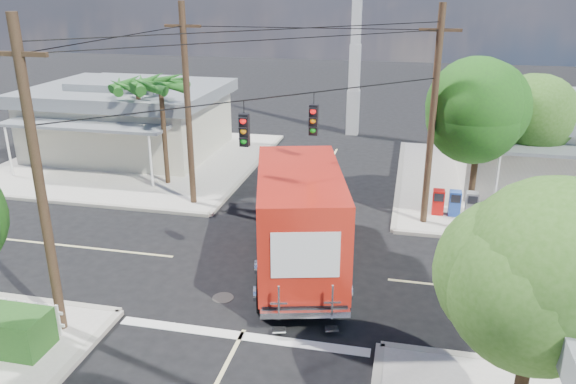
% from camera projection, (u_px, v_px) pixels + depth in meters
% --- Properties ---
extents(ground, '(120.00, 120.00, 0.00)m').
position_uv_depth(ground, '(276.00, 268.00, 20.26)').
color(ground, black).
rests_on(ground, ground).
extents(sidewalk_ne, '(14.12, 14.12, 0.14)m').
position_uv_depth(sidewalk_ne, '(539.00, 188.00, 27.98)').
color(sidewalk_ne, '#ACA69B').
rests_on(sidewalk_ne, ground).
extents(sidewalk_nw, '(14.12, 14.12, 0.14)m').
position_uv_depth(sidewalk_nw, '(138.00, 161.00, 32.41)').
color(sidewalk_nw, '#ACA69B').
rests_on(sidewalk_nw, ground).
extents(road_markings, '(32.00, 32.00, 0.01)m').
position_uv_depth(road_markings, '(266.00, 288.00, 18.91)').
color(road_markings, beige).
rests_on(road_markings, ground).
extents(building_nw, '(10.80, 10.20, 4.30)m').
position_uv_depth(building_nw, '(129.00, 117.00, 33.35)').
color(building_nw, beige).
rests_on(building_nw, sidewalk_nw).
extents(radio_tower, '(0.80, 0.80, 17.00)m').
position_uv_depth(radio_tower, '(355.00, 50.00, 36.52)').
color(radio_tower, silver).
rests_on(radio_tower, ground).
extents(tree_ne_front, '(4.21, 4.14, 6.66)m').
position_uv_depth(tree_ne_front, '(482.00, 109.00, 23.33)').
color(tree_ne_front, '#422D1C').
rests_on(tree_ne_front, sidewalk_ne).
extents(tree_ne_back, '(3.77, 3.66, 5.82)m').
position_uv_depth(tree_ne_back, '(536.00, 114.00, 25.01)').
color(tree_ne_back, '#422D1C').
rests_on(tree_ne_back, sidewalk_ne).
extents(tree_se, '(3.67, 3.54, 5.62)m').
position_uv_depth(tree_se, '(539.00, 292.00, 10.80)').
color(tree_se, '#422D1C').
rests_on(tree_se, sidewalk_se).
extents(palm_nw_front, '(3.01, 3.08, 5.59)m').
position_uv_depth(palm_nw_front, '(160.00, 86.00, 26.91)').
color(palm_nw_front, '#422D1C').
rests_on(palm_nw_front, sidewalk_nw).
extents(palm_nw_back, '(3.01, 3.08, 5.19)m').
position_uv_depth(palm_nw_back, '(137.00, 87.00, 28.82)').
color(palm_nw_back, '#422D1C').
rests_on(palm_nw_back, sidewalk_nw).
extents(utility_poles, '(12.00, 10.68, 9.00)m').
position_uv_depth(utility_poles, '(243.00, 129.00, 20.43)').
color(utility_poles, '#473321').
rests_on(utility_poles, ground).
extents(vending_boxes, '(1.90, 0.50, 1.10)m').
position_uv_depth(vending_boxes, '(455.00, 203.00, 24.37)').
color(vending_boxes, '#B70D0B').
rests_on(vending_boxes, sidewalk_ne).
extents(delivery_truck, '(4.73, 9.23, 3.84)m').
position_uv_depth(delivery_truck, '(298.00, 216.00, 19.79)').
color(delivery_truck, black).
rests_on(delivery_truck, ground).
extents(parked_car, '(6.03, 2.99, 1.64)m').
position_uv_depth(parked_car, '(570.00, 241.00, 20.48)').
color(parked_car, silver).
rests_on(parked_car, ground).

